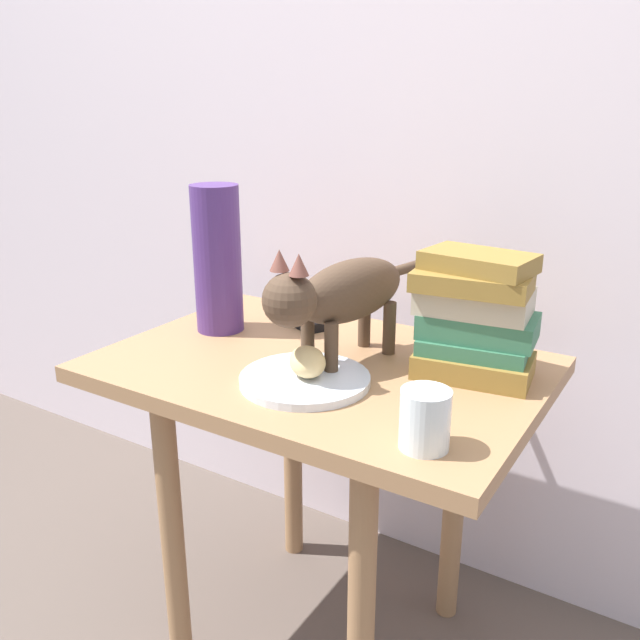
{
  "coord_description": "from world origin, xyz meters",
  "views": [
    {
      "loc": [
        0.59,
        -0.95,
        1.08
      ],
      "look_at": [
        0.0,
        0.0,
        0.7
      ],
      "focal_mm": 37.28,
      "sensor_mm": 36.0,
      "label": 1
    }
  ],
  "objects_px": {
    "green_vase": "(217,259)",
    "bread_roll": "(307,362)",
    "candle_jar": "(425,422)",
    "plate": "(305,380)",
    "tv_remote": "(298,319)",
    "side_table": "(320,410)",
    "cat": "(340,294)",
    "book_stack": "(475,317)"
  },
  "relations": [
    {
      "from": "green_vase",
      "to": "bread_roll",
      "type": "bearing_deg",
      "value": -24.3
    },
    {
      "from": "plate",
      "to": "bread_roll",
      "type": "height_order",
      "value": "bread_roll"
    },
    {
      "from": "bread_roll",
      "to": "tv_remote",
      "type": "distance_m",
      "value": 0.31
    },
    {
      "from": "cat",
      "to": "tv_remote",
      "type": "bearing_deg",
      "value": 141.36
    },
    {
      "from": "plate",
      "to": "candle_jar",
      "type": "bearing_deg",
      "value": -20.09
    },
    {
      "from": "plate",
      "to": "candle_jar",
      "type": "xyz_separation_m",
      "value": [
        0.26,
        -0.09,
        0.03
      ]
    },
    {
      "from": "plate",
      "to": "tv_remote",
      "type": "distance_m",
      "value": 0.31
    },
    {
      "from": "plate",
      "to": "bread_roll",
      "type": "relative_size",
      "value": 2.76
    },
    {
      "from": "cat",
      "to": "candle_jar",
      "type": "height_order",
      "value": "cat"
    },
    {
      "from": "tv_remote",
      "to": "cat",
      "type": "bearing_deg",
      "value": -14.14
    },
    {
      "from": "side_table",
      "to": "candle_jar",
      "type": "relative_size",
      "value": 9.23
    },
    {
      "from": "side_table",
      "to": "tv_remote",
      "type": "distance_m",
      "value": 0.25
    },
    {
      "from": "bread_roll",
      "to": "candle_jar",
      "type": "relative_size",
      "value": 0.94
    },
    {
      "from": "bread_roll",
      "to": "tv_remote",
      "type": "xyz_separation_m",
      "value": [
        -0.19,
        0.25,
        -0.03
      ]
    },
    {
      "from": "bread_roll",
      "to": "green_vase",
      "type": "height_order",
      "value": "green_vase"
    },
    {
      "from": "plate",
      "to": "green_vase",
      "type": "distance_m",
      "value": 0.36
    },
    {
      "from": "side_table",
      "to": "cat",
      "type": "height_order",
      "value": "cat"
    },
    {
      "from": "cat",
      "to": "green_vase",
      "type": "height_order",
      "value": "green_vase"
    },
    {
      "from": "book_stack",
      "to": "tv_remote",
      "type": "relative_size",
      "value": 1.44
    },
    {
      "from": "plate",
      "to": "book_stack",
      "type": "relative_size",
      "value": 1.02
    },
    {
      "from": "side_table",
      "to": "cat",
      "type": "relative_size",
      "value": 1.66
    },
    {
      "from": "bread_roll",
      "to": "green_vase",
      "type": "xyz_separation_m",
      "value": [
        -0.3,
        0.14,
        0.11
      ]
    },
    {
      "from": "side_table",
      "to": "plate",
      "type": "height_order",
      "value": "plate"
    },
    {
      "from": "side_table",
      "to": "plate",
      "type": "xyz_separation_m",
      "value": [
        0.03,
        -0.1,
        0.1
      ]
    },
    {
      "from": "bread_roll",
      "to": "candle_jar",
      "type": "xyz_separation_m",
      "value": [
        0.25,
        -0.1,
        -0.0
      ]
    },
    {
      "from": "plate",
      "to": "candle_jar",
      "type": "height_order",
      "value": "candle_jar"
    },
    {
      "from": "green_vase",
      "to": "tv_remote",
      "type": "distance_m",
      "value": 0.21
    },
    {
      "from": "bread_roll",
      "to": "candle_jar",
      "type": "bearing_deg",
      "value": -20.83
    },
    {
      "from": "plate",
      "to": "bread_roll",
      "type": "distance_m",
      "value": 0.03
    },
    {
      "from": "green_vase",
      "to": "plate",
      "type": "bearing_deg",
      "value": -24.93
    },
    {
      "from": "cat",
      "to": "candle_jar",
      "type": "relative_size",
      "value": 5.56
    },
    {
      "from": "bread_roll",
      "to": "green_vase",
      "type": "relative_size",
      "value": 0.27
    },
    {
      "from": "green_vase",
      "to": "candle_jar",
      "type": "bearing_deg",
      "value": -22.74
    },
    {
      "from": "book_stack",
      "to": "tv_remote",
      "type": "distance_m",
      "value": 0.42
    },
    {
      "from": "bread_roll",
      "to": "book_stack",
      "type": "height_order",
      "value": "book_stack"
    },
    {
      "from": "bread_roll",
      "to": "cat",
      "type": "relative_size",
      "value": 0.17
    },
    {
      "from": "candle_jar",
      "to": "tv_remote",
      "type": "xyz_separation_m",
      "value": [
        -0.44,
        0.35,
        -0.03
      ]
    },
    {
      "from": "bread_roll",
      "to": "tv_remote",
      "type": "height_order",
      "value": "bread_roll"
    },
    {
      "from": "green_vase",
      "to": "candle_jar",
      "type": "distance_m",
      "value": 0.61
    },
    {
      "from": "cat",
      "to": "book_stack",
      "type": "xyz_separation_m",
      "value": [
        0.22,
        0.08,
        -0.03
      ]
    },
    {
      "from": "side_table",
      "to": "green_vase",
      "type": "height_order",
      "value": "green_vase"
    },
    {
      "from": "green_vase",
      "to": "candle_jar",
      "type": "xyz_separation_m",
      "value": [
        0.56,
        -0.23,
        -0.11
      ]
    }
  ]
}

